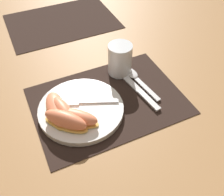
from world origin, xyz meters
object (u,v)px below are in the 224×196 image
object	(u,v)px
citrus_wedge_2	(66,120)
citrus_wedge_0	(56,109)
fork	(82,102)
juice_glass	(120,61)
citrus_wedge_3	(76,117)
plate	(81,109)
citrus_wedge_1	(63,111)
knife	(136,88)
spoon	(135,77)

from	to	relation	value
citrus_wedge_2	citrus_wedge_0	bearing A→B (deg)	99.56
fork	juice_glass	bearing A→B (deg)	29.28
juice_glass	citrus_wedge_3	world-z (taller)	juice_glass
plate	citrus_wedge_3	size ratio (longest dim) A/B	1.93
plate	citrus_wedge_1	distance (m)	0.06
juice_glass	citrus_wedge_1	size ratio (longest dim) A/B	0.86
knife	citrus_wedge_2	distance (m)	0.25
plate	citrus_wedge_1	world-z (taller)	citrus_wedge_1
plate	citrus_wedge_0	world-z (taller)	citrus_wedge_0
citrus_wedge_3	citrus_wedge_1	bearing A→B (deg)	123.70
juice_glass	knife	world-z (taller)	juice_glass
juice_glass	knife	xyz separation A→B (m)	(0.01, -0.09, -0.04)
juice_glass	citrus_wedge_0	distance (m)	0.26
plate	knife	distance (m)	0.18
fork	citrus_wedge_3	world-z (taller)	citrus_wedge_3
citrus_wedge_2	fork	bearing A→B (deg)	42.76
citrus_wedge_0	citrus_wedge_3	distance (m)	0.06
knife	citrus_wedge_1	distance (m)	0.24
spoon	citrus_wedge_0	bearing A→B (deg)	-169.90
citrus_wedge_2	citrus_wedge_3	size ratio (longest dim) A/B	0.97
spoon	citrus_wedge_1	xyz separation A→B (m)	(-0.25, -0.07, 0.03)
fork	citrus_wedge_2	size ratio (longest dim) A/B	1.44
citrus_wedge_3	citrus_wedge_0	bearing A→B (deg)	124.95
juice_glass	spoon	size ratio (longest dim) A/B	0.59
juice_glass	citrus_wedge_2	bearing A→B (deg)	-146.42
citrus_wedge_1	knife	bearing A→B (deg)	5.33
plate	juice_glass	xyz separation A→B (m)	(0.17, 0.11, 0.04)
fork	plate	bearing A→B (deg)	-119.08
knife	citrus_wedge_0	size ratio (longest dim) A/B	1.68
juice_glass	citrus_wedge_1	bearing A→B (deg)	-152.81
citrus_wedge_0	citrus_wedge_1	size ratio (longest dim) A/B	1.15
citrus_wedge_2	juice_glass	bearing A→B (deg)	33.58
spoon	citrus_wedge_2	xyz separation A→B (m)	(-0.26, -0.10, 0.03)
citrus_wedge_3	citrus_wedge_2	bearing A→B (deg)	-176.73
juice_glass	fork	distance (m)	0.19
plate	citrus_wedge_2	xyz separation A→B (m)	(-0.06, -0.04, 0.03)
citrus_wedge_0	citrus_wedge_1	distance (m)	0.02
citrus_wedge_1	citrus_wedge_2	xyz separation A→B (m)	(-0.00, -0.04, 0.00)
citrus_wedge_0	spoon	bearing A→B (deg)	10.10
knife	citrus_wedge_2	size ratio (longest dim) A/B	1.90
knife	fork	size ratio (longest dim) A/B	1.31
citrus_wedge_2	citrus_wedge_3	distance (m)	0.03
spoon	citrus_wedge_1	bearing A→B (deg)	-165.62
citrus_wedge_2	citrus_wedge_3	bearing A→B (deg)	3.27
citrus_wedge_0	citrus_wedge_3	bearing A→B (deg)	-55.05
citrus_wedge_1	spoon	bearing A→B (deg)	14.38
juice_glass	citrus_wedge_1	world-z (taller)	juice_glass
plate	juice_glass	bearing A→B (deg)	32.14
juice_glass	citrus_wedge_0	xyz separation A→B (m)	(-0.24, -0.10, -0.01)
plate	juice_glass	size ratio (longest dim) A/B	2.35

